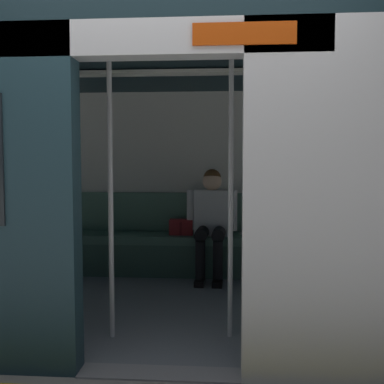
% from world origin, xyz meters
% --- Properties ---
extents(ground_plane, '(60.00, 60.00, 0.00)m').
position_xyz_m(ground_plane, '(0.00, 0.00, 0.00)').
color(ground_plane, gray).
extents(train_car, '(6.40, 2.86, 2.18)m').
position_xyz_m(train_car, '(0.06, -1.26, 1.46)').
color(train_car, silver).
rests_on(train_car, ground_plane).
extents(bench_seat, '(3.39, 0.44, 0.45)m').
position_xyz_m(bench_seat, '(0.00, -2.35, 0.34)').
color(bench_seat, '#4C7566').
rests_on(bench_seat, ground_plane).
extents(person_seated, '(0.55, 0.68, 1.18)m').
position_xyz_m(person_seated, '(-0.23, -2.30, 0.67)').
color(person_seated, silver).
rests_on(person_seated, ground_plane).
extents(handbag, '(0.26, 0.15, 0.17)m').
position_xyz_m(handbag, '(0.10, -2.38, 0.53)').
color(handbag, maroon).
rests_on(handbag, bench_seat).
extents(book, '(0.24, 0.26, 0.03)m').
position_xyz_m(book, '(-0.66, -2.39, 0.46)').
color(book, silver).
rests_on(book, bench_seat).
extents(grab_pole_door, '(0.04, 0.04, 2.04)m').
position_xyz_m(grab_pole_door, '(0.42, -0.54, 1.02)').
color(grab_pole_door, silver).
rests_on(grab_pole_door, ground_plane).
extents(grab_pole_far, '(0.04, 0.04, 2.04)m').
position_xyz_m(grab_pole_far, '(-0.42, -0.61, 1.02)').
color(grab_pole_far, silver).
rests_on(grab_pole_far, ground_plane).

